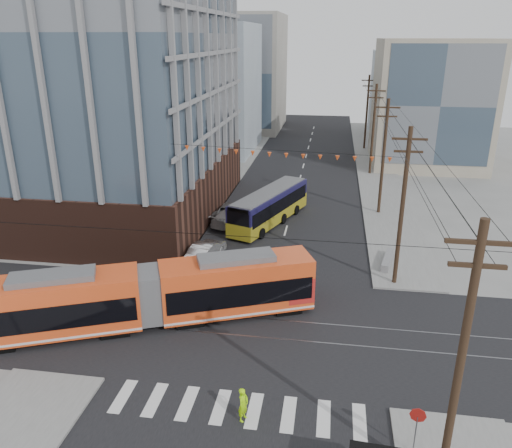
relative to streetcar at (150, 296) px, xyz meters
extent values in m
plane|color=slate|center=(6.45, -3.48, -1.90)|extent=(160.00, 160.00, 0.00)
cube|color=#381E16|center=(-15.55, 19.52, 12.40)|extent=(30.00, 25.00, 28.60)
cube|color=#8C99A5|center=(-10.55, 48.52, 7.10)|extent=(18.00, 16.00, 18.00)
cube|color=gray|center=(22.45, 44.52, 6.10)|extent=(14.00, 14.00, 16.00)
cube|color=gray|center=(-7.55, 68.52, 8.10)|extent=(16.00, 18.00, 20.00)
cube|color=#8C99A5|center=(24.45, 64.52, 5.10)|extent=(16.00, 16.00, 14.00)
cylinder|color=black|center=(14.95, -9.48, 3.60)|extent=(0.30, 0.30, 11.00)
cylinder|color=black|center=(14.95, 52.52, 3.60)|extent=(0.30, 0.30, 11.00)
imported|color=#B9BABA|center=(0.95, 9.36, -1.15)|extent=(2.42, 4.77, 1.50)
imported|color=silver|center=(1.32, 17.40, -1.18)|extent=(3.55, 5.30, 1.43)
imported|color=#5C5C5C|center=(0.90, 19.13, -1.18)|extent=(3.01, 5.44, 1.44)
imported|color=#ABFD09|center=(6.86, -7.11, -1.06)|extent=(0.58, 0.71, 1.67)
cube|color=slate|center=(14.75, 10.61, -1.54)|extent=(1.53, 3.63, 0.71)
camera|label=1|loc=(10.18, -24.79, 14.36)|focal=35.00mm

